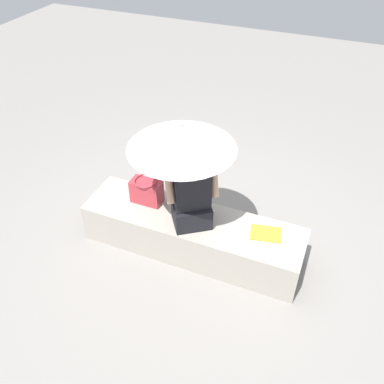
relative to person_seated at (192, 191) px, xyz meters
name	(u,v)px	position (x,y,z in m)	size (l,w,h in m)	color
ground_plane	(192,248)	(-0.02, 0.06, -0.81)	(14.00, 14.00, 0.00)	gray
stone_bench	(192,234)	(-0.02, 0.06, -0.60)	(2.16, 0.57, 0.42)	#A8A093
person_seated	(192,191)	(0.00, 0.00, 0.00)	(0.50, 0.43, 0.90)	black
parasol	(182,137)	(-0.10, 0.03, 0.52)	(0.93, 0.93, 1.04)	#B7B7BC
handbag_black	(147,191)	(-0.53, 0.12, -0.26)	(0.31, 0.23, 0.26)	#B2333D
magazine	(266,233)	(0.69, 0.12, -0.38)	(0.28, 0.20, 0.01)	gold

